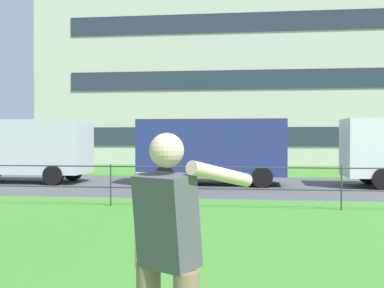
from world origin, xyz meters
TOP-DOWN VIEW (x-y plane):
  - street_strip at (0.00, 18.46)m, footprint 80.00×7.25m
  - park_fence at (0.00, 13.19)m, footprint 32.10×0.04m
  - person_thrower at (-2.49, 4.84)m, footprint 0.77×0.65m
  - panel_van_far_left at (-10.39, 18.67)m, footprint 5.01×2.13m
  - panel_van_left at (-3.35, 18.80)m, footprint 5.02×2.15m
  - apartment_building_background at (-0.44, 36.04)m, footprint 29.73×11.79m

SIDE VIEW (x-z plane):
  - street_strip at x=0.00m, z-range 0.00..0.01m
  - park_fence at x=0.00m, z-range 0.18..1.18m
  - person_thrower at x=-2.49m, z-range 0.07..1.76m
  - panel_van_far_left at x=-10.39m, z-range 0.15..2.39m
  - panel_van_left at x=-3.35m, z-range 0.15..2.39m
  - apartment_building_background at x=-0.44m, z-range 0.01..20.06m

